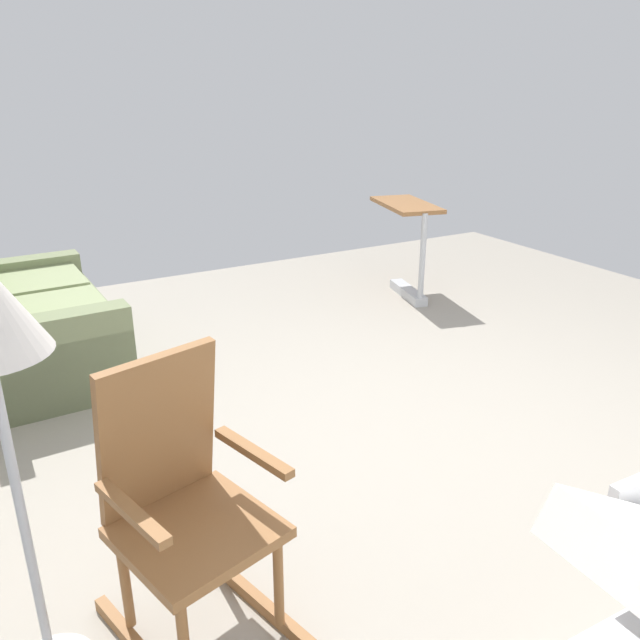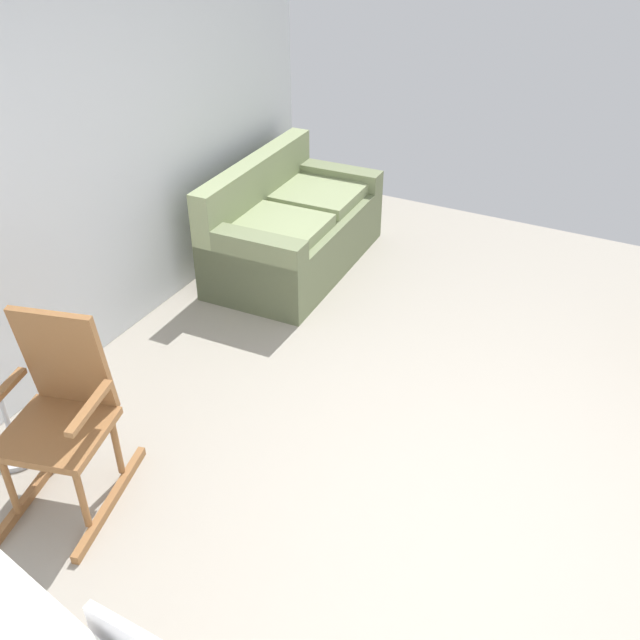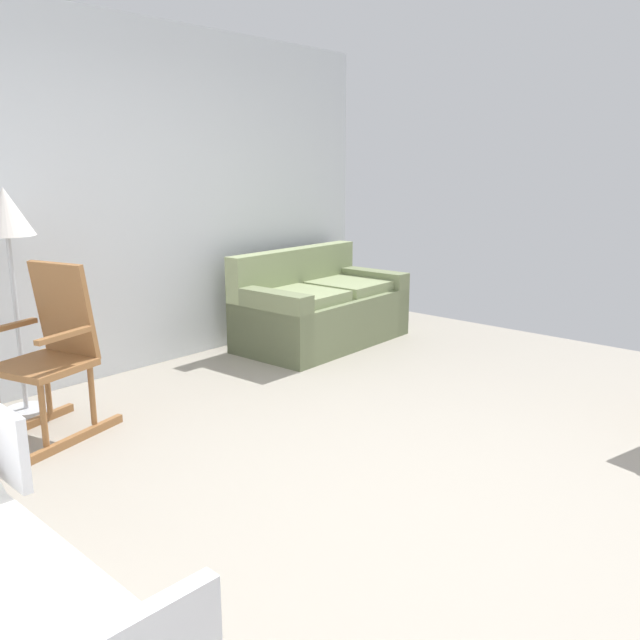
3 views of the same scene
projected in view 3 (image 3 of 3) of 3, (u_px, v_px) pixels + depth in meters
ground_plane at (353, 475)px, 3.53m from camera, size 7.09×7.09×0.00m
back_wall at (86, 201)px, 4.86m from camera, size 5.87×0.10×2.70m
couch at (320, 310)px, 6.07m from camera, size 1.63×0.91×0.85m
rocking_chair at (52, 354)px, 3.98m from camera, size 0.86×0.65×1.05m
floor_lamp at (7, 228)px, 4.14m from camera, size 0.34×0.34×1.48m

